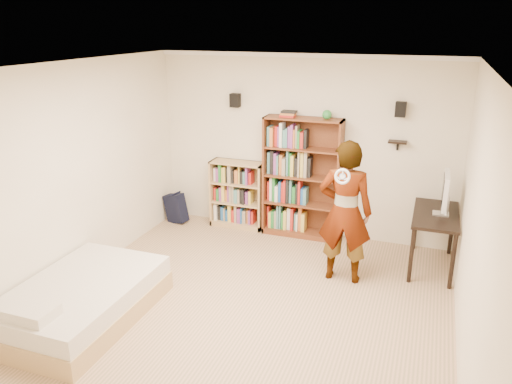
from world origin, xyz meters
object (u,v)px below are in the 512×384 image
tall_bookshelf (302,178)px  daybed (82,296)px  low_bookshelf (238,194)px  computer_desk (433,240)px  person (345,212)px

tall_bookshelf → daybed: bearing=-118.6°
low_bookshelf → computer_desk: bearing=-8.7°
computer_desk → person: bearing=-146.1°
low_bookshelf → computer_desk: low_bookshelf is taller
daybed → computer_desk: bearing=35.9°
computer_desk → daybed: computer_desk is taller
low_bookshelf → daybed: size_ratio=0.57×
tall_bookshelf → computer_desk: bearing=-13.1°
tall_bookshelf → low_bookshelf: size_ratio=1.71×
tall_bookshelf → computer_desk: 2.04m
low_bookshelf → computer_desk: (2.95, -0.45, -0.15)m
low_bookshelf → person: (1.89, -1.17, 0.37)m
low_bookshelf → daybed: (-0.62, -3.04, -0.26)m
person → low_bookshelf: bearing=-34.1°
low_bookshelf → tall_bookshelf: bearing=-0.4°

